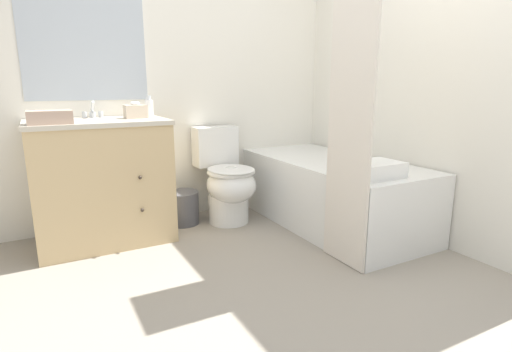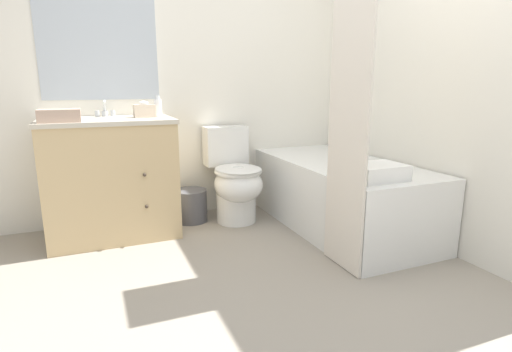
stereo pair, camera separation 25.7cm
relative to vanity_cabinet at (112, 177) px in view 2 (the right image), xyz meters
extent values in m
plane|color=gray|center=(0.78, -1.49, -0.44)|extent=(14.00, 14.00, 0.00)
cube|color=white|center=(0.78, 0.31, 0.81)|extent=(8.00, 0.05, 2.50)
cube|color=#B2BCC6|center=(0.00, 0.28, 1.01)|extent=(0.84, 0.01, 0.93)
cube|color=white|center=(2.04, -0.60, 0.81)|extent=(0.05, 2.78, 2.50)
cube|color=tan|center=(0.00, 0.00, -0.03)|extent=(0.88, 0.58, 0.83)
cube|color=beige|center=(0.00, 0.00, 0.41)|extent=(0.90, 0.60, 0.03)
cylinder|color=white|center=(0.00, 0.00, 0.37)|extent=(0.34, 0.34, 0.10)
sphere|color=#382D23|center=(0.20, -0.30, 0.06)|extent=(0.02, 0.02, 0.02)
sphere|color=#382D23|center=(0.20, -0.30, -0.17)|extent=(0.02, 0.02, 0.02)
cylinder|color=silver|center=(0.00, 0.21, 0.44)|extent=(0.04, 0.04, 0.04)
cylinder|color=silver|center=(0.00, 0.17, 0.50)|extent=(0.02, 0.11, 0.09)
cylinder|color=silver|center=(-0.06, 0.21, 0.44)|extent=(0.03, 0.03, 0.04)
cylinder|color=silver|center=(0.05, 0.21, 0.44)|extent=(0.03, 0.03, 0.04)
cylinder|color=white|center=(0.93, -0.08, -0.32)|extent=(0.32, 0.32, 0.24)
ellipsoid|color=white|center=(0.93, -0.13, -0.12)|extent=(0.38, 0.44, 0.28)
torus|color=white|center=(0.93, -0.13, -0.01)|extent=(0.38, 0.38, 0.04)
cube|color=white|center=(0.93, 0.18, 0.15)|extent=(0.35, 0.18, 0.32)
ellipsoid|color=white|center=(0.93, -0.13, 0.01)|extent=(0.36, 0.42, 0.02)
cube|color=white|center=(1.63, -0.51, -0.18)|extent=(0.75, 1.59, 0.52)
cube|color=#A8ADAE|center=(1.63, -0.51, 0.08)|extent=(0.63, 1.47, 0.01)
cube|color=silver|center=(1.24, -1.11, 0.53)|extent=(0.02, 0.37, 1.94)
cylinder|color=#4C4C51|center=(0.59, 0.07, -0.31)|extent=(0.26, 0.26, 0.26)
cube|color=beige|center=(0.26, 0.01, 0.47)|extent=(0.15, 0.12, 0.09)
ellipsoid|color=white|center=(0.26, 0.01, 0.52)|extent=(0.07, 0.04, 0.03)
cylinder|color=white|center=(0.36, 0.03, 0.48)|extent=(0.06, 0.06, 0.13)
cylinder|color=silver|center=(0.36, 0.03, 0.56)|extent=(0.03, 0.03, 0.03)
cube|color=tan|center=(-0.29, -0.18, 0.46)|extent=(0.25, 0.17, 0.08)
cube|color=white|center=(1.49, -1.09, 0.13)|extent=(0.33, 0.25, 0.10)
camera|label=1|loc=(-0.35, -2.90, 0.65)|focal=28.00mm
camera|label=2|loc=(-0.12, -3.01, 0.65)|focal=28.00mm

